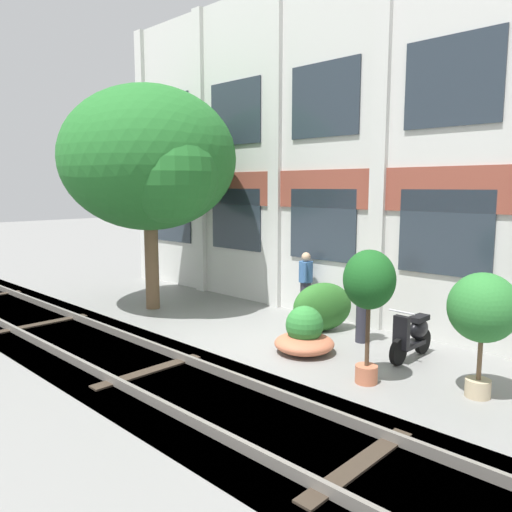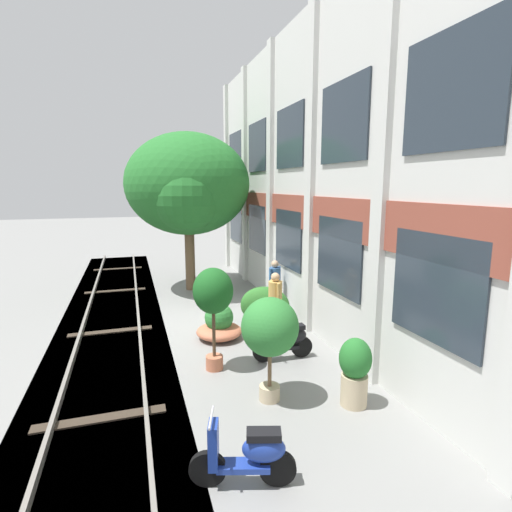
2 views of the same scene
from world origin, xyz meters
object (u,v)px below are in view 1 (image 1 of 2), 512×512
object	(u,v)px
resident_by_doorway	(363,298)
topiary_hedge	(322,307)
potted_plant_tall_urn	(483,310)
potted_plant_low_pan	(369,285)
broadleaf_tree	(149,163)
potted_plant_wide_bowl	(304,335)
scooter_second_parked	(413,335)
resident_watching_tracks	(306,283)

from	to	relation	value
resident_by_doorway	topiary_hedge	distance (m)	1.14
resident_by_doorway	potted_plant_tall_urn	bearing A→B (deg)	67.52
potted_plant_low_pan	potted_plant_tall_urn	bearing A→B (deg)	24.78
potted_plant_low_pan	topiary_hedge	bearing A→B (deg)	140.24
potted_plant_tall_urn	potted_plant_low_pan	size ratio (longest dim) A/B	0.87
potted_plant_low_pan	resident_by_doorway	world-z (taller)	potted_plant_low_pan
broadleaf_tree	topiary_hedge	bearing A→B (deg)	17.53
potted_plant_wide_bowl	resident_by_doorway	world-z (taller)	resident_by_doorway
potted_plant_tall_urn	scooter_second_parked	xyz separation A→B (m)	(-1.52, 0.92, -0.90)
potted_plant_tall_urn	resident_watching_tracks	bearing A→B (deg)	158.73
resident_watching_tracks	topiary_hedge	bearing A→B (deg)	113.54
potted_plant_tall_urn	resident_by_doorway	distance (m)	2.97
potted_plant_tall_urn	scooter_second_parked	distance (m)	1.99
potted_plant_wide_bowl	resident_watching_tracks	xyz separation A→B (m)	(-1.63, 2.09, 0.51)
broadleaf_tree	potted_plant_wide_bowl	world-z (taller)	broadleaf_tree
potted_plant_wide_bowl	resident_by_doorway	bearing A→B (deg)	71.98
potted_plant_low_pan	resident_by_doorway	size ratio (longest dim) A/B	1.28
broadleaf_tree	topiary_hedge	world-z (taller)	broadleaf_tree
potted_plant_low_pan	scooter_second_parked	size ratio (longest dim) A/B	1.58
broadleaf_tree	potted_plant_low_pan	size ratio (longest dim) A/B	2.60
resident_by_doorway	topiary_hedge	xyz separation A→B (m)	(-1.07, 0.10, -0.38)
broadleaf_tree	scooter_second_parked	bearing A→B (deg)	9.41
broadleaf_tree	resident_by_doorway	size ratio (longest dim) A/B	3.33
resident_watching_tracks	potted_plant_low_pan	bearing A→B (deg)	109.04
resident_by_doorway	topiary_hedge	world-z (taller)	resident_by_doorway
potted_plant_low_pan	resident_watching_tracks	size ratio (longest dim) A/B	1.37
topiary_hedge	potted_plant_low_pan	bearing A→B (deg)	-39.76
resident_watching_tracks	scooter_second_parked	bearing A→B (deg)	130.91
potted_plant_wide_bowl	broadleaf_tree	bearing A→B (deg)	179.58
potted_plant_wide_bowl	resident_watching_tracks	bearing A→B (deg)	127.88
resident_by_doorway	resident_watching_tracks	world-z (taller)	resident_by_doorway
potted_plant_tall_urn	potted_plant_low_pan	bearing A→B (deg)	-155.22
potted_plant_tall_urn	scooter_second_parked	world-z (taller)	potted_plant_tall_urn
broadleaf_tree	topiary_hedge	distance (m)	5.64
potted_plant_low_pan	resident_by_doorway	distance (m)	2.29
potted_plant_wide_bowl	resident_by_doorway	distance (m)	1.52
resident_by_doorway	broadleaf_tree	bearing A→B (deg)	-76.98
potted_plant_wide_bowl	topiary_hedge	world-z (taller)	topiary_hedge
scooter_second_parked	resident_watching_tracks	world-z (taller)	resident_watching_tracks
potted_plant_wide_bowl	scooter_second_parked	world-z (taller)	scooter_second_parked
potted_plant_wide_bowl	topiary_hedge	bearing A→B (deg)	113.90
resident_watching_tracks	topiary_hedge	size ratio (longest dim) A/B	1.16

